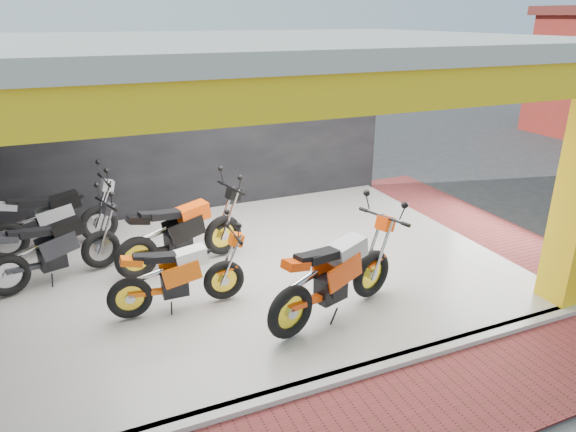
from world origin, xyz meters
name	(u,v)px	position (x,y,z in m)	size (l,w,h in m)	color
ground	(308,334)	(0.00, 0.00, 0.00)	(80.00, 80.00, 0.00)	#2D2D30
showroom_floor	(257,268)	(0.00, 2.00, 0.05)	(8.00, 6.00, 0.10)	white
showroom_ceiling	(251,44)	(0.00, 2.00, 3.60)	(8.40, 6.40, 0.20)	beige
back_wall	(203,131)	(0.00, 5.10, 1.75)	(8.20, 0.20, 3.50)	black
header_beam_front	(358,92)	(0.00, -1.00, 3.30)	(8.40, 0.30, 0.40)	yellow
header_beam_right	(470,58)	(4.00, 2.00, 3.30)	(0.30, 6.40, 0.40)	yellow
floor_kerb	(345,377)	(0.00, -1.02, 0.05)	(8.00, 0.20, 0.10)	white
paver_front	(382,425)	(0.00, -1.80, 0.01)	(9.00, 1.40, 0.03)	maroon
paver_right	(481,226)	(4.80, 2.00, 0.01)	(1.40, 7.00, 0.03)	maroon
moto_hero	(223,262)	(-0.81, 1.13, 0.72)	(2.02, 0.75, 1.23)	#ED5709
moto_row_a	(372,252)	(1.18, 0.36, 0.84)	(2.41, 0.89, 1.47)	#EC4209
moto_row_b	(98,232)	(-2.35, 2.89, 0.75)	(2.14, 0.79, 1.31)	black
moto_row_c	(222,217)	(-0.39, 2.59, 0.81)	(2.34, 0.87, 1.43)	black
moto_row_d	(97,206)	(-2.29, 4.00, 0.80)	(2.29, 0.85, 1.40)	#999BA0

